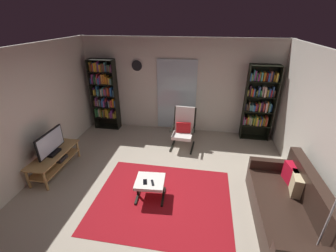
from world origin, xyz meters
The scene contains 16 objects.
ground_plane centered at (0.00, 0.00, 0.00)m, with size 7.02×7.02×0.00m, color #B0A490.
wall_back centered at (0.00, 2.90, 1.30)m, with size 5.60×0.06×2.60m, color silver.
wall_left centered at (-2.70, 0.00, 1.30)m, with size 0.06×6.00×2.60m, color silver.
wall_right centered at (2.70, 0.00, 1.30)m, with size 0.06×6.00×2.60m, color silver.
glass_door_panel centered at (-0.05, 2.83, 1.05)m, with size 1.10×0.01×2.00m, color silver.
area_rug centered at (0.10, -0.11, 0.00)m, with size 2.49×2.03×0.01m, color maroon.
tv_stand centered at (-2.35, 0.38, 0.30)m, with size 0.48×1.30×0.44m.
television centered at (-2.35, 0.37, 0.68)m, with size 0.20×0.81×0.51m.
bookshelf_near_tv centered at (-2.10, 2.63, 1.09)m, with size 0.73×0.30×2.03m.
bookshelf_near_sofa centered at (2.15, 2.69, 1.06)m, with size 0.75×0.30×2.01m.
leather_sofa centered at (2.20, -0.27, 0.31)m, with size 0.86×2.00×0.89m.
lounge_armchair centered at (0.27, 1.92, 0.53)m, with size 0.60×0.68×1.02m.
ottoman centered at (-0.13, -0.07, 0.32)m, with size 0.55×0.52×0.39m.
tv_remote centered at (-0.07, -0.14, 0.40)m, with size 0.04×0.14×0.02m, color black.
cell_phone centered at (-0.21, -0.14, 0.39)m, with size 0.07×0.14×0.01m, color black.
wall_clock centered at (-1.15, 2.82, 1.85)m, with size 0.29×0.03×0.29m.
Camera 1 is at (0.74, -3.24, 3.08)m, focal length 24.28 mm.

